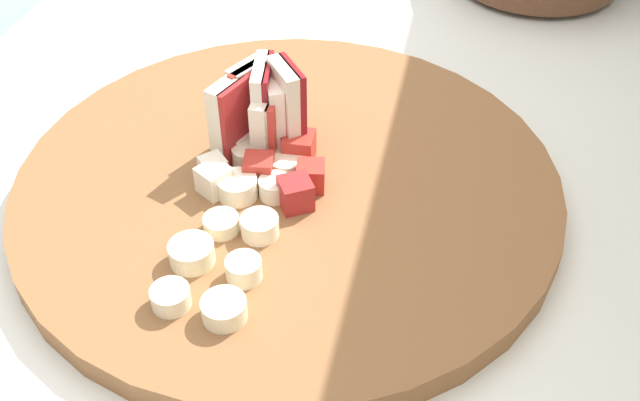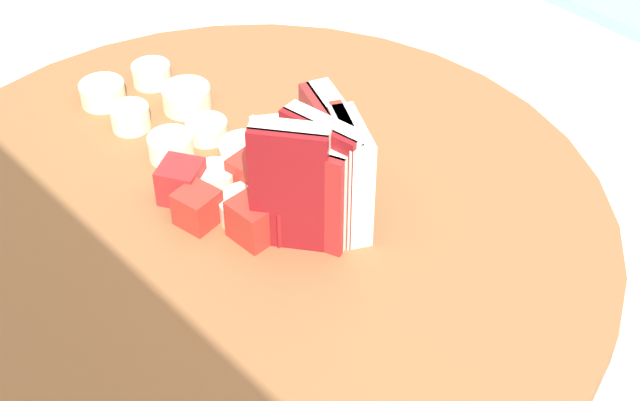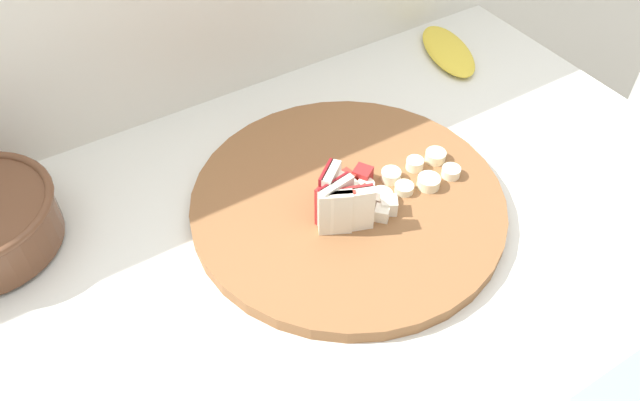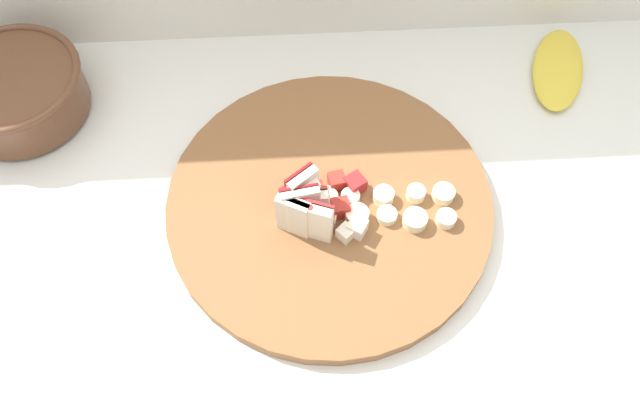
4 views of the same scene
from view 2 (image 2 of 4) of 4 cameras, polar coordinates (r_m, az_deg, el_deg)
name	(u,v)px [view 2 (image 2 of 4)]	position (r m, az deg, el deg)	size (l,w,h in m)	color
cutting_board	(241,228)	(0.49, -4.78, -1.66)	(0.38, 0.38, 0.02)	brown
apple_wedge_fan	(318,177)	(0.46, -0.15, 1.43)	(0.06, 0.07, 0.07)	#B22D23
apple_dice_pile	(251,186)	(0.48, -4.18, 0.87)	(0.08, 0.09, 0.02)	#B22D23
banana_slice_rows	(196,139)	(0.52, -7.51, 3.70)	(0.17, 0.06, 0.01)	#F4EAC6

